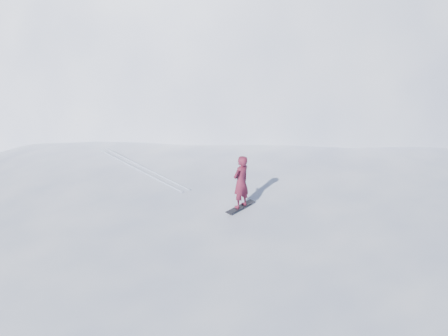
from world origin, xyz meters
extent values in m
plane|color=white|center=(0.00, 0.00, 0.00)|extent=(400.00, 400.00, 0.00)
ellipsoid|color=white|center=(1.00, 3.00, 0.00)|extent=(36.00, 28.00, 4.80)
ellipsoid|color=white|center=(22.00, 26.00, 0.00)|extent=(60.00, 56.00, 56.00)
ellipsoid|color=white|center=(10.00, 20.00, 0.00)|extent=(28.00, 24.00, 18.00)
ellipsoid|color=white|center=(-4.00, -2.00, 0.00)|extent=(6.00, 5.40, 0.80)
ellipsoid|color=white|center=(5.00, -3.00, 0.00)|extent=(5.00, 4.50, 0.70)
ellipsoid|color=white|center=(-2.00, 6.00, 0.00)|extent=(7.00, 6.30, 1.00)
ellipsoid|color=white|center=(7.00, 4.00, 0.00)|extent=(4.00, 3.60, 0.60)
cube|color=black|center=(-0.79, -0.08, 2.41)|extent=(1.31, 0.50, 0.02)
imported|color=maroon|center=(-0.79, -0.08, 3.35)|extent=(0.75, 0.57, 1.85)
cube|color=silver|center=(-2.35, 4.99, 2.42)|extent=(1.04, 5.93, 0.04)
cube|color=silver|center=(-2.05, 4.99, 2.42)|extent=(1.05, 5.93, 0.04)
camera|label=1|loc=(-8.70, -10.62, 9.55)|focal=35.00mm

